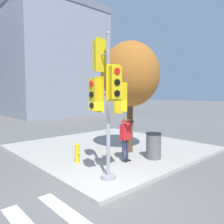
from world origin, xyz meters
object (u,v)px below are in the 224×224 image
Objects in this scene: traffic_signal_pole at (108,92)px; trash_bin at (154,146)px; street_tree at (130,75)px; fire_hydrant at (77,153)px; person_photographer at (126,135)px.

traffic_signal_pole is 4.27× the size of trash_bin.
street_tree is at bearing 88.20° from trash_bin.
fire_hydrant is (-2.60, 0.29, -3.07)m from street_tree.
person_photographer is 0.35× the size of street_tree.
street_tree is at bearing 36.05° from person_photographer.
trash_bin is (1.07, -0.53, -0.49)m from person_photographer.
traffic_signal_pole reaches higher than trash_bin.
street_tree is (2.80, 1.69, 0.77)m from traffic_signal_pole.
person_photographer is 1.63× the size of trash_bin.
person_photographer is 1.30m from trash_bin.
street_tree is 6.58× the size of fire_hydrant.
fire_hydrant is (0.20, 1.98, -2.29)m from traffic_signal_pole.
traffic_signal_pole is 2.51m from person_photographer.
fire_hydrant is 3.03m from trash_bin.
trash_bin is (-0.04, -1.34, -2.91)m from street_tree.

